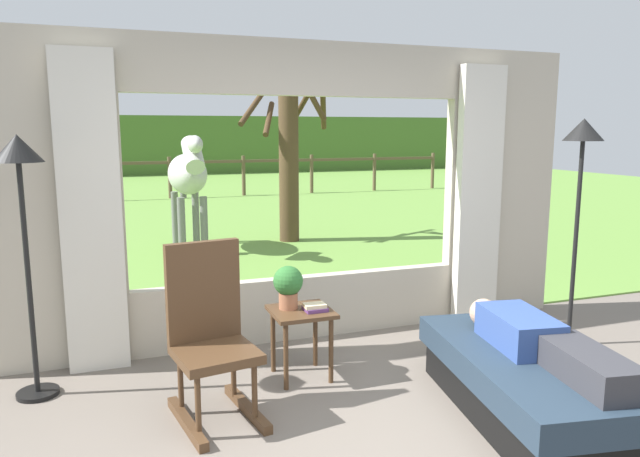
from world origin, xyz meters
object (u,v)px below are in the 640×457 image
Objects in this scene: recliner_sofa at (531,383)px; reclining_person at (540,341)px; floor_lamp_left at (21,188)px; horse at (188,175)px; floor_lamp_right at (581,164)px; book_stack at (315,307)px; potted_plant at (288,284)px; pasture_tree at (290,156)px; side_table at (301,322)px; rocking_chair at (210,333)px.

reclining_person reaches higher than recliner_sofa.
floor_lamp_left reaches higher than horse.
recliner_sofa is 3.55m from floor_lamp_left.
floor_lamp_right reaches higher than reclining_person.
potted_plant is at bearing 144.72° from book_stack.
pasture_tree is (1.66, 0.27, 0.25)m from horse.
potted_plant is at bearing 143.13° from side_table.
rocking_chair is 5.31m from horse.
reclining_person is 1.75m from potted_plant.
potted_plant is 2.59m from floor_lamp_right.
rocking_chair is 1.57m from floor_lamp_left.
recliner_sofa is 1.63× the size of rocking_chair.
rocking_chair is at bearing -111.96° from pasture_tree.
book_stack is (0.81, 0.29, -0.00)m from rocking_chair.
recliner_sofa is at bearing -42.47° from book_stack.
book_stack is at bearing -105.14° from pasture_tree.
reclining_person is 0.79× the size of horse.
horse is at bearing 112.41° from reclining_person.
side_table is 0.16m from book_stack.
rocking_chair is 6.01m from pasture_tree.
side_table is 0.29× the size of horse.
horse is at bearing 112.51° from recliner_sofa.
floor_lamp_left is at bearing 168.42° from book_stack.
floor_lamp_left is 0.59× the size of pasture_tree.
floor_lamp_right is at bearing -80.86° from pasture_tree.
floor_lamp_left reaches higher than book_stack.
horse is (0.57, 5.25, 0.61)m from rocking_chair.
recliner_sofa is 0.31m from reclining_person.
potted_plant reaches higher than side_table.
recliner_sofa is 0.60× the size of pasture_tree.
rocking_chair is 0.37× the size of pasture_tree.
book_stack is 5.49m from pasture_tree.
floor_lamp_right is 1.06× the size of horse.
recliner_sofa is 1.54m from book_stack.
potted_plant is 0.26m from book_stack.
rocking_chair reaches higher than reclining_person.
side_table is 0.27× the size of floor_lamp_right.
book_stack is at bearing 145.92° from reclining_person.
floor_lamp_right reaches higher than book_stack.
side_table is 5.47m from pasture_tree.
floor_lamp_left is at bearing 164.74° from recliner_sofa.
reclining_person is 0.80× the size of floor_lamp_left.
book_stack is at bearing 10.26° from rocking_chair.
recliner_sofa is at bearing -141.53° from floor_lamp_right.
pasture_tree is at bearing 58.66° from rocking_chair.
recliner_sofa is 1.99m from floor_lamp_right.
recliner_sofa is 1.27× the size of reclining_person.
floor_lamp_left is at bearing 163.97° from reclining_person.
floor_lamp_right is (2.44, -0.21, 0.84)m from potted_plant.
horse is at bearing 74.46° from rocking_chair.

